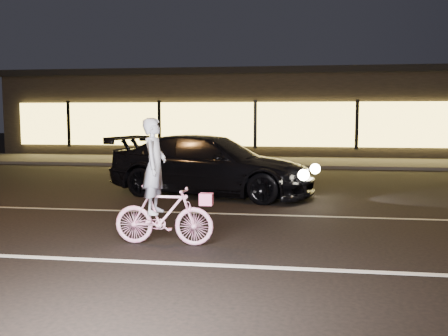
# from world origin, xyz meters

# --- Properties ---
(ground) EXTENTS (90.00, 90.00, 0.00)m
(ground) POSITION_xyz_m (0.00, 0.00, 0.00)
(ground) COLOR black
(ground) RESTS_ON ground
(lane_stripe_near) EXTENTS (60.00, 0.12, 0.01)m
(lane_stripe_near) POSITION_xyz_m (0.00, -1.50, 0.00)
(lane_stripe_near) COLOR silver
(lane_stripe_near) RESTS_ON ground
(lane_stripe_far) EXTENTS (60.00, 0.10, 0.01)m
(lane_stripe_far) POSITION_xyz_m (0.00, 2.00, 0.00)
(lane_stripe_far) COLOR gray
(lane_stripe_far) RESTS_ON ground
(sidewalk) EXTENTS (30.00, 4.00, 0.12)m
(sidewalk) POSITION_xyz_m (0.00, 13.00, 0.06)
(sidewalk) COLOR #383533
(sidewalk) RESTS_ON ground
(storefront) EXTENTS (25.40, 8.42, 4.20)m
(storefront) POSITION_xyz_m (0.00, 18.97, 2.15)
(storefront) COLOR black
(storefront) RESTS_ON ground
(cyclist) EXTENTS (1.56, 0.54, 1.96)m
(cyclist) POSITION_xyz_m (-0.15, -0.55, 0.70)
(cyclist) COLOR #FF54AC
(cyclist) RESTS_ON ground
(sedan) EXTENTS (5.52, 3.18, 1.51)m
(sedan) POSITION_xyz_m (-0.23, 4.36, 0.75)
(sedan) COLOR black
(sedan) RESTS_ON ground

